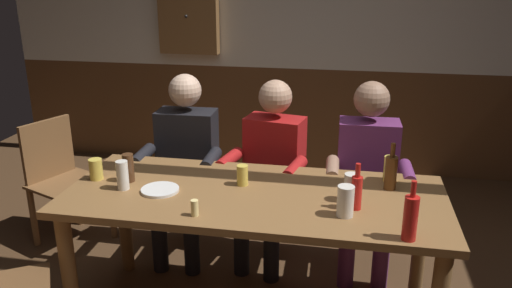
# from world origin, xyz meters

# --- Properties ---
(back_wall_wainscot) EXTENTS (5.76, 0.12, 0.99)m
(back_wall_wainscot) POSITION_xyz_m (0.00, 2.55, 0.49)
(back_wall_wainscot) COLOR brown
(back_wall_wainscot) RESTS_ON ground_plane
(dining_table) EXTENTS (1.98, 0.83, 0.77)m
(dining_table) POSITION_xyz_m (0.00, 0.12, 0.66)
(dining_table) COLOR brown
(dining_table) RESTS_ON ground_plane
(person_0) EXTENTS (0.54, 0.52, 1.24)m
(person_0) POSITION_xyz_m (-0.59, 0.77, 0.68)
(person_0) COLOR black
(person_0) RESTS_ON ground_plane
(person_1) EXTENTS (0.55, 0.57, 1.22)m
(person_1) POSITION_xyz_m (-0.01, 0.77, 0.67)
(person_1) COLOR #AD1919
(person_1) RESTS_ON ground_plane
(person_2) EXTENTS (0.52, 0.50, 1.23)m
(person_2) POSITION_xyz_m (0.60, 0.77, 0.68)
(person_2) COLOR #6B2D66
(person_2) RESTS_ON ground_plane
(chair_empty_near_left) EXTENTS (0.58, 0.58, 0.88)m
(chair_empty_near_left) POSITION_xyz_m (-1.51, 0.75, 0.48)
(chair_empty_near_left) COLOR brown
(chair_empty_near_left) RESTS_ON ground_plane
(table_candle) EXTENTS (0.04, 0.04, 0.08)m
(table_candle) POSITION_xyz_m (-0.23, -0.19, 0.81)
(table_candle) COLOR #F9E08C
(table_candle) RESTS_ON dining_table
(plate_0) EXTENTS (0.20, 0.20, 0.01)m
(plate_0) POSITION_xyz_m (-0.49, 0.05, 0.78)
(plate_0) COLOR white
(plate_0) RESTS_ON dining_table
(bottle_0) EXTENTS (0.06, 0.06, 0.27)m
(bottle_0) POSITION_xyz_m (0.75, -0.23, 0.87)
(bottle_0) COLOR red
(bottle_0) RESTS_ON dining_table
(bottle_1) EXTENTS (0.05, 0.05, 0.24)m
(bottle_1) POSITION_xyz_m (0.52, 0.03, 0.86)
(bottle_1) COLOR red
(bottle_1) RESTS_ON dining_table
(bottle_2) EXTENTS (0.06, 0.06, 0.26)m
(bottle_2) POSITION_xyz_m (0.70, 0.31, 0.87)
(bottle_2) COLOR #593314
(bottle_2) RESTS_ON dining_table
(pint_glass_0) EXTENTS (0.06, 0.06, 0.11)m
(pint_glass_0) POSITION_xyz_m (-0.08, 0.22, 0.82)
(pint_glass_0) COLOR #E5C64C
(pint_glass_0) RESTS_ON dining_table
(pint_glass_1) EXTENTS (0.08, 0.08, 0.14)m
(pint_glass_1) POSITION_xyz_m (0.50, 0.12, 0.84)
(pint_glass_1) COLOR white
(pint_glass_1) RESTS_ON dining_table
(pint_glass_2) EXTENTS (0.06, 0.06, 0.16)m
(pint_glass_2) POSITION_xyz_m (-0.69, 0.04, 0.85)
(pint_glass_2) COLOR white
(pint_glass_2) RESTS_ON dining_table
(pint_glass_3) EXTENTS (0.07, 0.07, 0.14)m
(pint_glass_3) POSITION_xyz_m (0.70, 0.43, 0.84)
(pint_glass_3) COLOR #E5C64C
(pint_glass_3) RESTS_ON dining_table
(pint_glass_4) EXTENTS (0.07, 0.07, 0.12)m
(pint_glass_4) POSITION_xyz_m (-0.90, 0.14, 0.83)
(pint_glass_4) COLOR #E5C64C
(pint_glass_4) RESTS_ON dining_table
(pint_glass_5) EXTENTS (0.08, 0.08, 0.15)m
(pint_glass_5) POSITION_xyz_m (0.47, -0.06, 0.84)
(pint_glass_5) COLOR white
(pint_glass_5) RESTS_ON dining_table
(pint_glass_6) EXTENTS (0.06, 0.06, 0.16)m
(pint_glass_6) POSITION_xyz_m (-0.71, 0.15, 0.85)
(pint_glass_6) COLOR #4C2D19
(pint_glass_6) RESTS_ON dining_table
(wall_dart_cabinet) EXTENTS (0.56, 0.15, 0.70)m
(wall_dart_cabinet) POSITION_xyz_m (-1.06, 2.42, 1.46)
(wall_dart_cabinet) COLOR brown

